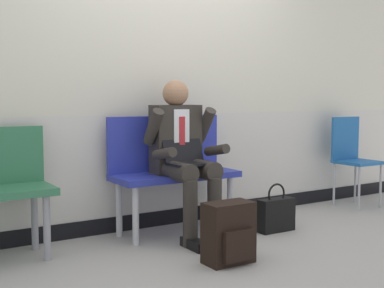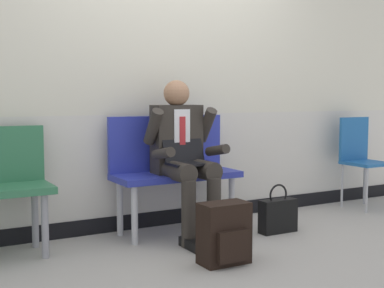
# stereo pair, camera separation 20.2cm
# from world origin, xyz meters

# --- Properties ---
(ground_plane) EXTENTS (18.00, 18.00, 0.00)m
(ground_plane) POSITION_xyz_m (0.00, 0.00, 0.00)
(ground_plane) COLOR #9E9991
(station_wall) EXTENTS (6.30, 0.14, 2.79)m
(station_wall) POSITION_xyz_m (0.00, 0.59, 1.38)
(station_wall) COLOR beige
(station_wall) RESTS_ON ground
(bench_with_person) EXTENTS (1.04, 0.42, 0.96)m
(bench_with_person) POSITION_xyz_m (-0.06, 0.32, 0.56)
(bench_with_person) COLOR #28339E
(bench_with_person) RESTS_ON ground
(person_seated) EXTENTS (0.57, 0.70, 1.25)m
(person_seated) POSITION_xyz_m (-0.06, 0.11, 0.67)
(person_seated) COLOR #2D2823
(person_seated) RESTS_ON ground
(backpack) EXTENTS (0.33, 0.23, 0.41)m
(backpack) POSITION_xyz_m (-0.15, -0.62, 0.20)
(backpack) COLOR black
(backpack) RESTS_ON ground
(handbag) EXTENTS (0.33, 0.12, 0.40)m
(handbag) POSITION_xyz_m (0.67, -0.16, 0.15)
(handbag) COLOR black
(handbag) RESTS_ON ground
(folding_chair) EXTENTS (0.38, 0.38, 0.91)m
(folding_chair) POSITION_xyz_m (2.03, 0.24, 0.55)
(folding_chair) COLOR #1E5999
(folding_chair) RESTS_ON ground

